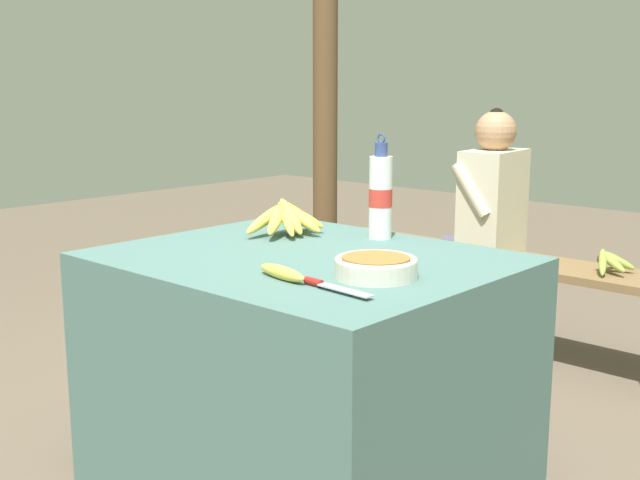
# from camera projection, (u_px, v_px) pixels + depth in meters

# --- Properties ---
(market_counter) EXTENTS (1.14, 0.93, 0.74)m
(market_counter) POSITION_uv_depth(u_px,v_px,m) (306.00, 374.00, 2.42)
(market_counter) COLOR #4C706B
(market_counter) RESTS_ON ground_plane
(banana_bunch_ripe) EXTENTS (0.19, 0.31, 0.13)m
(banana_bunch_ripe) POSITION_uv_depth(u_px,v_px,m) (288.00, 217.00, 2.65)
(banana_bunch_ripe) COLOR #4C381E
(banana_bunch_ripe) RESTS_ON market_counter
(serving_bowl) EXTENTS (0.22, 0.22, 0.05)m
(serving_bowl) POSITION_uv_depth(u_px,v_px,m) (376.00, 266.00, 2.08)
(serving_bowl) COLOR silver
(serving_bowl) RESTS_ON market_counter
(water_bottle) EXTENTS (0.08, 0.08, 0.34)m
(water_bottle) POSITION_uv_depth(u_px,v_px,m) (379.00, 196.00, 2.59)
(water_bottle) COLOR white
(water_bottle) RESTS_ON market_counter
(loose_banana_front) EXTENTS (0.19, 0.06, 0.04)m
(loose_banana_front) POSITION_uv_depth(u_px,v_px,m) (282.00, 273.00, 2.06)
(loose_banana_front) COLOR #E0C64C
(loose_banana_front) RESTS_ON market_counter
(knife) EXTENTS (0.22, 0.04, 0.02)m
(knife) POSITION_uv_depth(u_px,v_px,m) (328.00, 286.00, 1.96)
(knife) COLOR #BCBCC1
(knife) RESTS_ON market_counter
(wooden_bench) EXTENTS (1.82, 0.32, 0.45)m
(wooden_bench) POSITION_uv_depth(u_px,v_px,m) (495.00, 269.00, 3.70)
(wooden_bench) COLOR brown
(wooden_bench) RESTS_ON ground_plane
(seated_vendor) EXTENTS (0.42, 0.40, 1.12)m
(seated_vendor) POSITION_uv_depth(u_px,v_px,m) (483.00, 212.00, 3.66)
(seated_vendor) COLOR #564C60
(seated_vendor) RESTS_ON ground_plane
(banana_bunch_green) EXTENTS (0.16, 0.29, 0.11)m
(banana_bunch_green) POSITION_uv_depth(u_px,v_px,m) (610.00, 260.00, 3.33)
(banana_bunch_green) COLOR #4C381E
(banana_bunch_green) RESTS_ON wooden_bench
(support_post_near) EXTENTS (0.14, 0.14, 2.51)m
(support_post_near) POSITION_uv_depth(u_px,v_px,m) (325.00, 78.00, 4.51)
(support_post_near) COLOR brown
(support_post_near) RESTS_ON ground_plane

